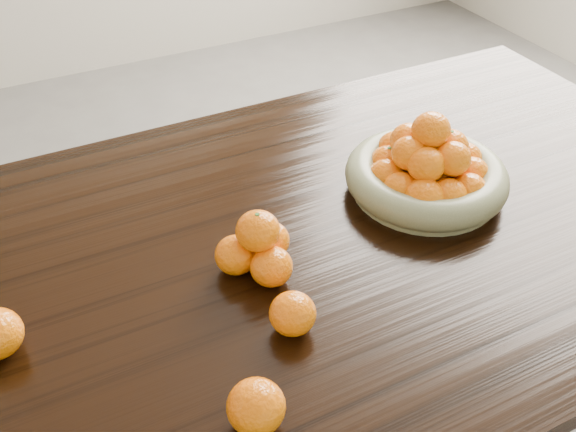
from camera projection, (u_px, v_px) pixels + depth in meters
name	position (u px, v px, depth m)	size (l,w,h in m)	color
dining_table	(260.00, 289.00, 1.19)	(2.00, 1.00, 0.75)	black
fruit_bowl	(427.00, 170.00, 1.25)	(0.32, 0.32, 0.17)	gray
orange_pyramid	(259.00, 248.00, 1.08)	(0.14, 0.13, 0.12)	orange
loose_orange_1	(256.00, 407.00, 0.84)	(0.08, 0.08, 0.07)	orange
loose_orange_2	(293.00, 314.00, 0.98)	(0.07, 0.07, 0.07)	orange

